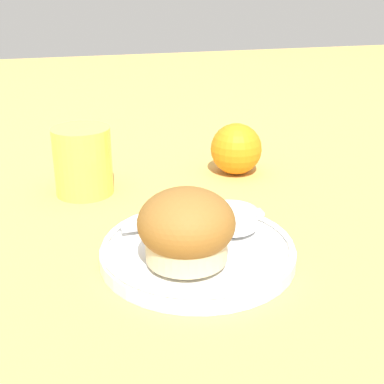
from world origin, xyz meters
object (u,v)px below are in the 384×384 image
Objects in this scene: muffin at (186,228)px; butter_knife at (194,220)px; juice_glass at (83,161)px; orange_fruit at (236,149)px.

muffin is 0.57× the size of butter_knife.
muffin is 0.25m from juice_glass.
juice_glass is at bearing -175.25° from orange_fruit.
orange_fruit is at bearing 58.16° from butter_knife.
juice_glass is (-0.08, 0.24, -0.01)m from muffin.
orange_fruit is at bearing 61.07° from muffin.
muffin is 0.09m from butter_knife.
orange_fruit reaches higher than butter_knife.
butter_knife is at bearing -57.67° from juice_glass.
juice_glass is at bearing 122.54° from butter_knife.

